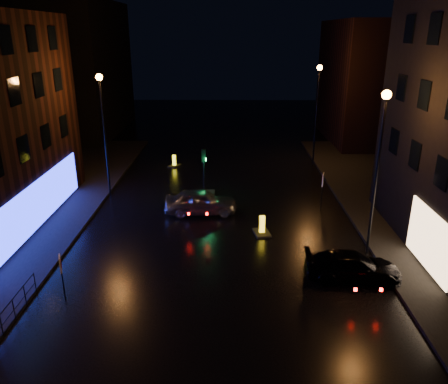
{
  "coord_description": "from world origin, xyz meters",
  "views": [
    {
      "loc": [
        0.55,
        -14.53,
        10.89
      ],
      "look_at": [
        0.27,
        7.41,
        2.8
      ],
      "focal_mm": 35.0,
      "sensor_mm": 36.0,
      "label": 1
    }
  ],
  "objects_px": {
    "bollard_far": "(174,164)",
    "road_sign_right": "(323,183)",
    "dark_sedan": "(352,266)",
    "traffic_signal": "(204,190)",
    "road_sign_left": "(61,267)",
    "bollard_near": "(262,230)",
    "silver_hatchback": "(201,202)"
  },
  "relations": [
    {
      "from": "traffic_signal",
      "to": "road_sign_right",
      "type": "height_order",
      "value": "traffic_signal"
    },
    {
      "from": "dark_sedan",
      "to": "road_sign_right",
      "type": "xyz_separation_m",
      "value": [
        0.21,
        8.45,
        1.21
      ]
    },
    {
      "from": "traffic_signal",
      "to": "dark_sedan",
      "type": "relative_size",
      "value": 0.78
    },
    {
      "from": "bollard_far",
      "to": "road_sign_left",
      "type": "xyz_separation_m",
      "value": [
        -2.31,
        -19.96,
        1.39
      ]
    },
    {
      "from": "dark_sedan",
      "to": "bollard_far",
      "type": "height_order",
      "value": "dark_sedan"
    },
    {
      "from": "traffic_signal",
      "to": "road_sign_left",
      "type": "bearing_deg",
      "value": -112.84
    },
    {
      "from": "dark_sedan",
      "to": "bollard_far",
      "type": "bearing_deg",
      "value": 33.99
    },
    {
      "from": "traffic_signal",
      "to": "bollard_near",
      "type": "distance_m",
      "value": 6.91
    },
    {
      "from": "traffic_signal",
      "to": "road_sign_left",
      "type": "distance_m",
      "value": 13.69
    },
    {
      "from": "dark_sedan",
      "to": "road_sign_left",
      "type": "distance_m",
      "value": 12.97
    },
    {
      "from": "road_sign_left",
      "to": "road_sign_right",
      "type": "height_order",
      "value": "road_sign_right"
    },
    {
      "from": "traffic_signal",
      "to": "bollard_near",
      "type": "bearing_deg",
      "value": -58.32
    },
    {
      "from": "dark_sedan",
      "to": "road_sign_right",
      "type": "bearing_deg",
      "value": 2.45
    },
    {
      "from": "silver_hatchback",
      "to": "road_sign_left",
      "type": "xyz_separation_m",
      "value": [
        -5.25,
        -9.7,
        0.83
      ]
    },
    {
      "from": "traffic_signal",
      "to": "silver_hatchback",
      "type": "xyz_separation_m",
      "value": [
        -0.05,
        -2.88,
        0.27
      ]
    },
    {
      "from": "bollard_near",
      "to": "traffic_signal",
      "type": "bearing_deg",
      "value": 111.0
    },
    {
      "from": "silver_hatchback",
      "to": "road_sign_left",
      "type": "relative_size",
      "value": 2.12
    },
    {
      "from": "dark_sedan",
      "to": "bollard_near",
      "type": "height_order",
      "value": "dark_sedan"
    },
    {
      "from": "traffic_signal",
      "to": "bollard_far",
      "type": "bearing_deg",
      "value": 112.02
    },
    {
      "from": "silver_hatchback",
      "to": "bollard_near",
      "type": "xyz_separation_m",
      "value": [
        3.68,
        -2.99,
        -0.53
      ]
    },
    {
      "from": "road_sign_left",
      "to": "traffic_signal",
      "type": "bearing_deg",
      "value": 47.01
    },
    {
      "from": "traffic_signal",
      "to": "silver_hatchback",
      "type": "distance_m",
      "value": 2.89
    },
    {
      "from": "dark_sedan",
      "to": "road_sign_left",
      "type": "relative_size",
      "value": 2.07
    },
    {
      "from": "dark_sedan",
      "to": "bollard_near",
      "type": "bearing_deg",
      "value": 42.77
    },
    {
      "from": "dark_sedan",
      "to": "road_sign_right",
      "type": "distance_m",
      "value": 8.53
    },
    {
      "from": "dark_sedan",
      "to": "road_sign_left",
      "type": "xyz_separation_m",
      "value": [
        -12.79,
        -1.92,
        0.96
      ]
    },
    {
      "from": "traffic_signal",
      "to": "road_sign_left",
      "type": "xyz_separation_m",
      "value": [
        -5.3,
        -12.58,
        1.11
      ]
    },
    {
      "from": "traffic_signal",
      "to": "bollard_near",
      "type": "relative_size",
      "value": 2.48
    },
    {
      "from": "bollard_near",
      "to": "road_sign_left",
      "type": "xyz_separation_m",
      "value": [
        -8.92,
        -6.71,
        1.37
      ]
    },
    {
      "from": "bollard_far",
      "to": "road_sign_right",
      "type": "xyz_separation_m",
      "value": [
        10.68,
        -9.59,
        1.64
      ]
    },
    {
      "from": "silver_hatchback",
      "to": "road_sign_right",
      "type": "height_order",
      "value": "road_sign_right"
    },
    {
      "from": "traffic_signal",
      "to": "dark_sedan",
      "type": "xyz_separation_m",
      "value": [
        7.49,
        -10.66,
        0.14
      ]
    }
  ]
}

